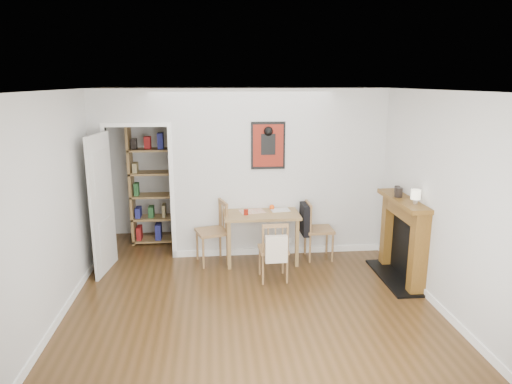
{
  "coord_description": "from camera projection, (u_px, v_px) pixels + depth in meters",
  "views": [
    {
      "loc": [
        -0.44,
        -5.49,
        2.7
      ],
      "look_at": [
        0.14,
        0.6,
        1.21
      ],
      "focal_mm": 32.0,
      "sensor_mm": 36.0,
      "label": 1
    }
  ],
  "objects": [
    {
      "name": "mantel_lamp",
      "position": [
        416.0,
        195.0,
        5.82
      ],
      "size": [
        0.12,
        0.12,
        0.2
      ],
      "color": "silver",
      "rests_on": "fireplace"
    },
    {
      "name": "placemat",
      "position": [
        252.0,
        211.0,
        6.94
      ],
      "size": [
        0.41,
        0.34,
        0.0
      ],
      "primitive_type": "cube",
      "rotation": [
        0.0,
        0.0,
        0.19
      ],
      "color": "beige",
      "rests_on": "dining_table"
    },
    {
      "name": "red_glass",
      "position": [
        246.0,
        212.0,
        6.76
      ],
      "size": [
        0.07,
        0.07,
        0.09
      ],
      "primitive_type": "cylinder",
      "color": "maroon",
      "rests_on": "dining_table"
    },
    {
      "name": "chair_front",
      "position": [
        273.0,
        250.0,
        6.28
      ],
      "size": [
        0.44,
        0.5,
        0.86
      ],
      "color": "#906543",
      "rests_on": "ground"
    },
    {
      "name": "ground",
      "position": [
        249.0,
        292.0,
        5.99
      ],
      "size": [
        5.2,
        5.2,
        0.0
      ],
      "primitive_type": "plane",
      "color": "#4D3119",
      "rests_on": "ground"
    },
    {
      "name": "room_shell",
      "position": [
        248.0,
        175.0,
        6.99
      ],
      "size": [
        5.2,
        5.2,
        5.2
      ],
      "color": "silver",
      "rests_on": "ground"
    },
    {
      "name": "chair_left",
      "position": [
        212.0,
        232.0,
        6.87
      ],
      "size": [
        0.59,
        0.59,
        0.96
      ],
      "color": "#906543",
      "rests_on": "ground"
    },
    {
      "name": "orange_fruit",
      "position": [
        272.0,
        207.0,
        7.04
      ],
      "size": [
        0.08,
        0.08,
        0.08
      ],
      "primitive_type": "sphere",
      "color": "#FF530D",
      "rests_on": "dining_table"
    },
    {
      "name": "ceramic_jar_b",
      "position": [
        397.0,
        189.0,
        6.47
      ],
      "size": [
        0.08,
        0.08,
        0.1
      ],
      "primitive_type": "cylinder",
      "color": "black",
      "rests_on": "fireplace"
    },
    {
      "name": "chair_right",
      "position": [
        318.0,
        229.0,
        7.05
      ],
      "size": [
        0.52,
        0.46,
        0.91
      ],
      "color": "#906543",
      "rests_on": "ground"
    },
    {
      "name": "fireplace",
      "position": [
        404.0,
        236.0,
        6.28
      ],
      "size": [
        0.45,
        1.25,
        1.16
      ],
      "color": "brown",
      "rests_on": "ground"
    },
    {
      "name": "ceramic_jar_a",
      "position": [
        399.0,
        192.0,
        6.21
      ],
      "size": [
        0.11,
        0.11,
        0.13
      ],
      "primitive_type": "cylinder",
      "color": "black",
      "rests_on": "fireplace"
    },
    {
      "name": "bookshelf",
      "position": [
        156.0,
        184.0,
        7.66
      ],
      "size": [
        0.86,
        0.35,
        2.05
      ],
      "color": "olive",
      "rests_on": "ground"
    },
    {
      "name": "dining_table",
      "position": [
        261.0,
        218.0,
        6.92
      ],
      "size": [
        1.13,
        0.72,
        0.77
      ],
      "color": "olive",
      "rests_on": "ground"
    },
    {
      "name": "notebook",
      "position": [
        280.0,
        210.0,
        7.0
      ],
      "size": [
        0.29,
        0.23,
        0.01
      ],
      "primitive_type": "cube",
      "rotation": [
        0.0,
        0.0,
        0.09
      ],
      "color": "silver",
      "rests_on": "dining_table"
    }
  ]
}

